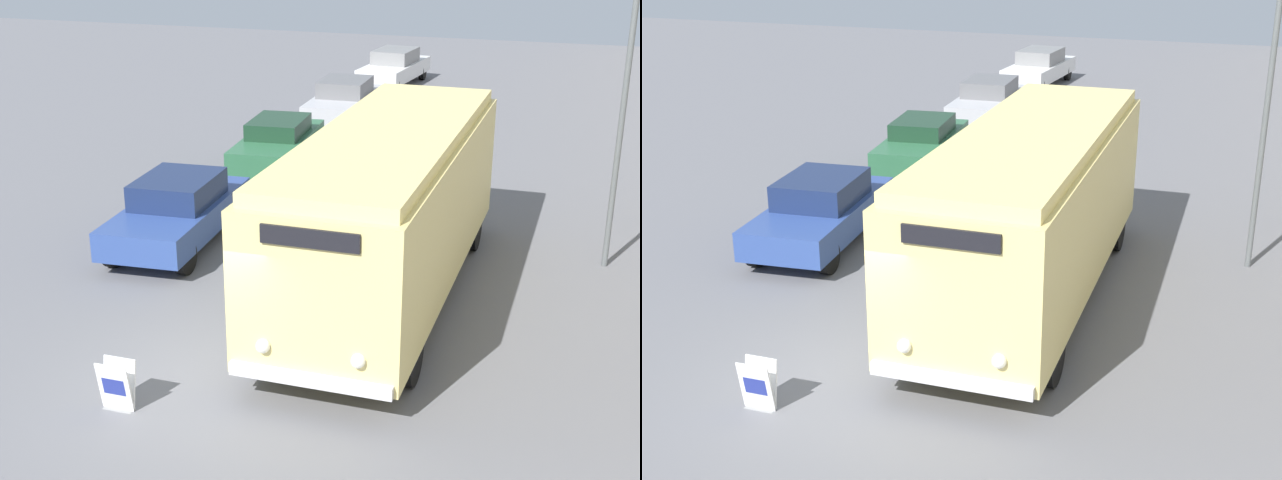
{
  "view_description": "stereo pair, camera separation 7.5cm",
  "coord_description": "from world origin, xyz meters",
  "views": [
    {
      "loc": [
        5.68,
        -11.35,
        7.22
      ],
      "look_at": [
        1.31,
        1.89,
        1.93
      ],
      "focal_mm": 50.0,
      "sensor_mm": 36.0,
      "label": 1
    },
    {
      "loc": [
        5.75,
        -11.32,
        7.22
      ],
      "look_at": [
        1.31,
        1.89,
        1.93
      ],
      "focal_mm": 50.0,
      "sensor_mm": 36.0,
      "label": 2
    }
  ],
  "objects": [
    {
      "name": "sign_board",
      "position": [
        -0.93,
        -1.13,
        0.39
      ],
      "size": [
        0.53,
        0.31,
        0.81
      ],
      "color": "gray",
      "rests_on": "ground_plane"
    },
    {
      "name": "parked_car_near",
      "position": [
        -3.25,
        5.53,
        0.79
      ],
      "size": [
        2.2,
        4.67,
        1.55
      ],
      "rotation": [
        0.0,
        0.0,
        0.07
      ],
      "color": "black",
      "rests_on": "ground_plane"
    },
    {
      "name": "parked_car_distant",
      "position": [
        -3.13,
        25.31,
        0.77
      ],
      "size": [
        2.16,
        4.85,
        1.5
      ],
      "rotation": [
        0.0,
        0.0,
        -0.09
      ],
      "color": "black",
      "rests_on": "ground_plane"
    },
    {
      "name": "vintage_bus",
      "position": [
        1.91,
        4.15,
        1.89
      ],
      "size": [
        2.68,
        9.2,
        3.34
      ],
      "color": "black",
      "rests_on": "ground_plane"
    },
    {
      "name": "parked_car_mid",
      "position": [
        -3.22,
        11.76,
        0.78
      ],
      "size": [
        2.12,
        4.59,
        1.49
      ],
      "rotation": [
        0.0,
        0.0,
        0.09
      ],
      "color": "black",
      "rests_on": "ground_plane"
    },
    {
      "name": "streetlamp",
      "position": [
        5.93,
        7.16,
        4.44
      ],
      "size": [
        0.36,
        0.36,
        6.92
      ],
      "color": "#595E60",
      "rests_on": "ground_plane"
    },
    {
      "name": "parked_car_far",
      "position": [
        -3.18,
        18.19,
        0.77
      ],
      "size": [
        2.04,
        4.66,
        1.49
      ],
      "rotation": [
        0.0,
        0.0,
        0.04
      ],
      "color": "black",
      "rests_on": "ground_plane"
    },
    {
      "name": "ground_plane",
      "position": [
        0.0,
        0.0,
        0.0
      ],
      "size": [
        80.0,
        80.0,
        0.0
      ],
      "primitive_type": "plane",
      "color": "slate"
    }
  ]
}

